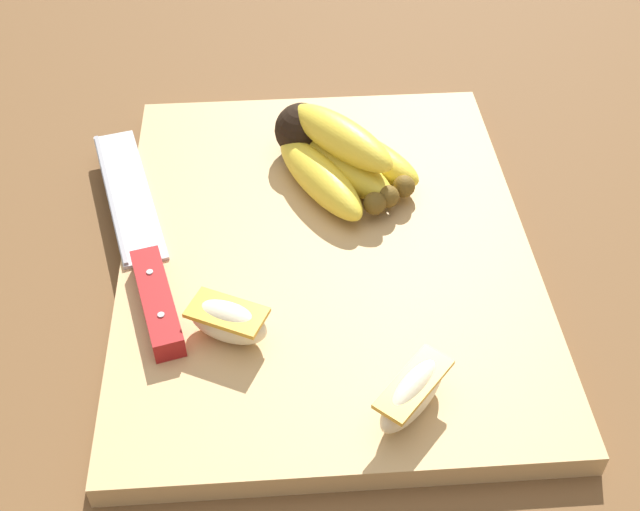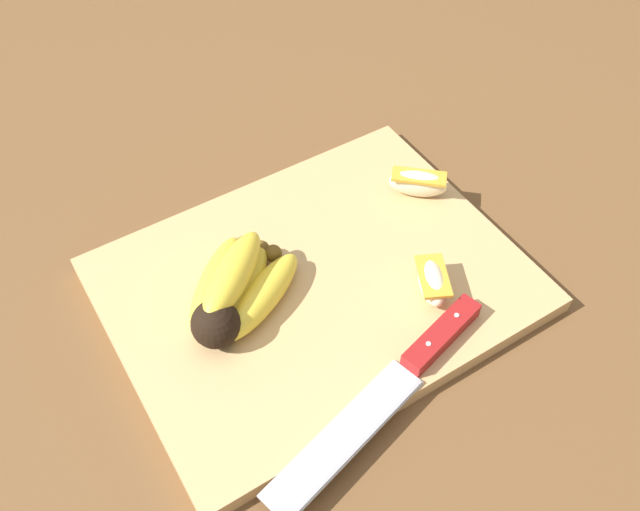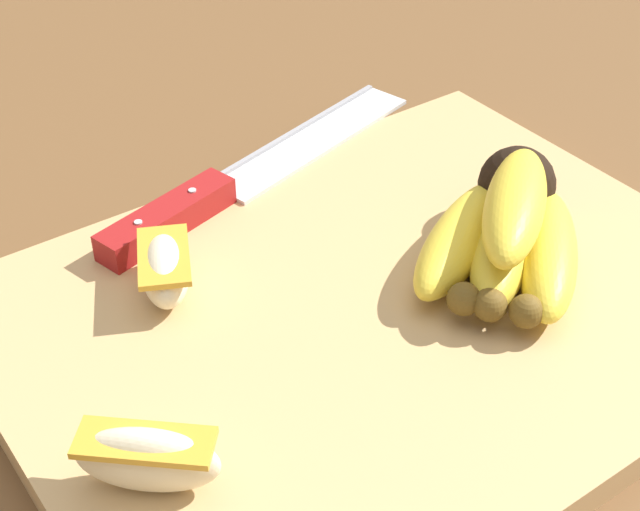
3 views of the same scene
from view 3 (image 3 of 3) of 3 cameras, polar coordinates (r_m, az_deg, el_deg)
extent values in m
plane|color=brown|center=(0.53, 3.32, -6.03)|extent=(6.00, 6.00, 0.00)
cube|color=tan|center=(0.54, 3.40, -3.52)|extent=(0.42, 0.33, 0.02)
sphere|color=black|center=(0.60, 11.81, 4.22)|extent=(0.05, 0.05, 0.05)
ellipsoid|color=yellow|center=(0.56, 8.54, 1.05)|extent=(0.12, 0.09, 0.03)
sphere|color=brown|center=(0.52, 8.69, -2.62)|extent=(0.02, 0.02, 0.02)
ellipsoid|color=yellow|center=(0.56, 11.05, 0.62)|extent=(0.12, 0.10, 0.03)
sphere|color=brown|center=(0.52, 10.24, -2.96)|extent=(0.02, 0.02, 0.02)
ellipsoid|color=yellow|center=(0.56, 13.57, 0.18)|extent=(0.11, 0.11, 0.03)
sphere|color=brown|center=(0.52, 12.37, -3.31)|extent=(0.02, 0.02, 0.02)
ellipsoid|color=yellow|center=(0.55, 11.45, 3.17)|extent=(0.11, 0.10, 0.03)
cylinder|color=white|center=(0.54, 11.09, 1.31)|extent=(0.02, 0.02, 0.00)
cube|color=silver|center=(0.68, -0.45, 6.97)|extent=(0.18, 0.08, 0.00)
cube|color=#99999E|center=(0.69, -1.44, 7.57)|extent=(0.17, 0.05, 0.00)
cube|color=maroon|center=(0.59, -9.21, 2.22)|extent=(0.10, 0.05, 0.02)
cylinder|color=#B2B2B7|center=(0.58, -10.94, 1.99)|extent=(0.01, 0.01, 0.00)
cylinder|color=#B2B2B7|center=(0.60, -7.73, 3.93)|extent=(0.00, 0.01, 0.00)
ellipsoid|color=beige|center=(0.44, -10.39, -12.06)|extent=(0.06, 0.06, 0.04)
cube|color=gold|center=(0.43, -10.57, -11.06)|extent=(0.06, 0.06, 0.00)
ellipsoid|color=beige|center=(0.54, -9.33, -0.88)|extent=(0.05, 0.07, 0.03)
cube|color=gold|center=(0.53, -9.44, -0.05)|extent=(0.05, 0.06, 0.00)
camera|label=1|loc=(0.42, -78.99, 25.20)|focal=45.33mm
camera|label=2|loc=(0.88, 0.04, 52.01)|focal=38.37mm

